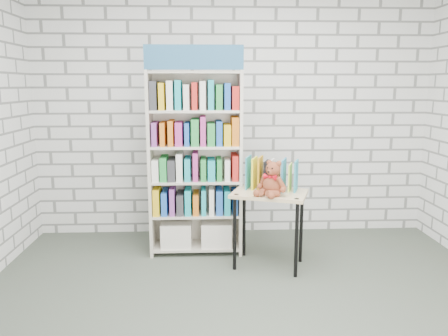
{
  "coord_description": "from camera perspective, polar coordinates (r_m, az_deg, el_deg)",
  "views": [
    {
      "loc": [
        -0.33,
        -3.0,
        1.72
      ],
      "look_at": [
        -0.15,
        0.95,
        0.96
      ],
      "focal_mm": 35.0,
      "sensor_mm": 36.0,
      "label": 1
    }
  ],
  "objects": [
    {
      "name": "display_table",
      "position": [
        4.14,
        5.93,
        -4.52
      ],
      "size": [
        0.79,
        0.66,
        0.73
      ],
      "color": "tan",
      "rests_on": "ground"
    },
    {
      "name": "ground",
      "position": [
        3.47,
        3.42,
        -18.87
      ],
      "size": [
        4.5,
        4.5,
        0.0
      ],
      "primitive_type": "plane",
      "color": "#41493D",
      "rests_on": "ground"
    },
    {
      "name": "room_shell",
      "position": [
        3.02,
        3.81,
        12.04
      ],
      "size": [
        4.52,
        4.02,
        2.81
      ],
      "color": "silver",
      "rests_on": "ground"
    },
    {
      "name": "teddy_bear",
      "position": [
        3.98,
        6.29,
        -1.75
      ],
      "size": [
        0.31,
        0.3,
        0.32
      ],
      "color": "maroon",
      "rests_on": "display_table"
    },
    {
      "name": "bookshelf",
      "position": [
        4.42,
        -3.73,
        0.79
      ],
      "size": [
        0.93,
        0.36,
        2.08
      ],
      "color": "beige",
      "rests_on": "ground"
    },
    {
      "name": "table_books",
      "position": [
        4.19,
        6.27,
        -0.92
      ],
      "size": [
        0.52,
        0.35,
        0.28
      ],
      "color": "teal",
      "rests_on": "display_table"
    }
  ]
}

